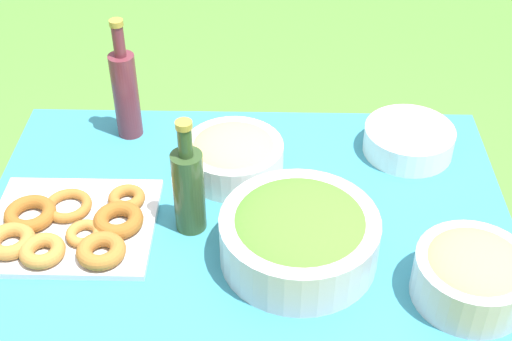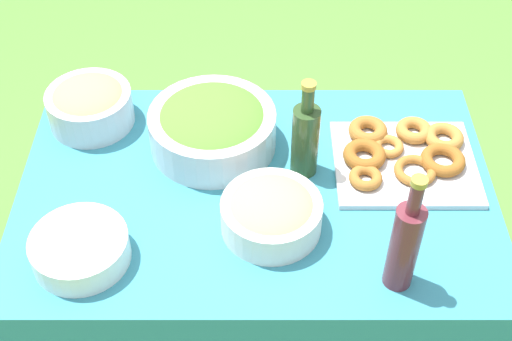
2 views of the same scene
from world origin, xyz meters
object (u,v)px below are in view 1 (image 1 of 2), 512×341
at_px(pasta_bowl, 234,155).
at_px(donut_platter, 71,227).
at_px(wine_bottle, 125,91).
at_px(bread_bowl, 473,274).
at_px(salad_bowl, 299,234).
at_px(plate_stack, 409,140).
at_px(olive_oil_bottle, 189,188).

bearing_deg(pasta_bowl, donut_platter, 33.14).
relative_size(donut_platter, wine_bottle, 1.12).
bearing_deg(bread_bowl, pasta_bowl, -38.19).
relative_size(salad_bowl, wine_bottle, 1.02).
bearing_deg(salad_bowl, wine_bottle, -45.96).
relative_size(plate_stack, olive_oil_bottle, 0.79).
xyz_separation_m(pasta_bowl, plate_stack, (-0.46, -0.10, -0.02)).
xyz_separation_m(donut_platter, bread_bowl, (-0.88, 0.17, 0.04)).
height_order(pasta_bowl, donut_platter, pasta_bowl).
bearing_deg(donut_platter, wine_bottle, -100.14).
bearing_deg(olive_oil_bottle, plate_stack, -151.07).
height_order(pasta_bowl, bread_bowl, bread_bowl).
relative_size(salad_bowl, plate_stack, 1.48).
height_order(donut_platter, plate_stack, plate_stack).
height_order(donut_platter, olive_oil_bottle, olive_oil_bottle).
bearing_deg(pasta_bowl, salad_bowl, 117.59).
bearing_deg(plate_stack, bread_bowl, 96.33).
distance_m(salad_bowl, wine_bottle, 0.65).
distance_m(donut_platter, plate_stack, 0.89).
distance_m(pasta_bowl, wine_bottle, 0.35).
distance_m(donut_platter, bread_bowl, 0.90).
height_order(salad_bowl, wine_bottle, wine_bottle).
xyz_separation_m(plate_stack, bread_bowl, (-0.06, 0.50, 0.03)).
xyz_separation_m(plate_stack, olive_oil_bottle, (0.55, 0.30, 0.08)).
bearing_deg(plate_stack, donut_platter, 22.27).
distance_m(plate_stack, olive_oil_bottle, 0.63).
bearing_deg(bread_bowl, wine_bottle, -35.16).
bearing_deg(bread_bowl, donut_platter, -10.69).
relative_size(pasta_bowl, plate_stack, 1.07).
height_order(salad_bowl, bread_bowl, salad_bowl).
bearing_deg(plate_stack, pasta_bowl, 12.15).
bearing_deg(salad_bowl, olive_oil_bottle, -21.40).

